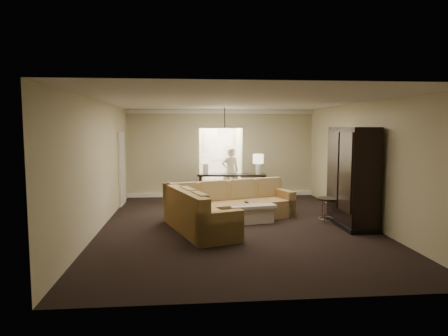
{
  "coord_description": "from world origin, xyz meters",
  "views": [
    {
      "loc": [
        -1.1,
        -8.87,
        2.22
      ],
      "look_at": [
        -0.16,
        1.2,
        1.2
      ],
      "focal_mm": 32.0,
      "sensor_mm": 36.0,
      "label": 1
    }
  ],
  "objects": [
    {
      "name": "crown_molding",
      "position": [
        0.0,
        3.95,
        2.73
      ],
      "size": [
        6.0,
        0.1,
        0.12
      ],
      "primitive_type": "cube",
      "color": "white",
      "rests_on": "wall_back"
    },
    {
      "name": "wall_left",
      "position": [
        -3.0,
        0.0,
        1.4
      ],
      "size": [
        0.04,
        8.0,
        2.8
      ],
      "primitive_type": "cube",
      "color": "#B9B38C",
      "rests_on": "ground"
    },
    {
      "name": "table_lamp_right",
      "position": [
        1.06,
        3.09,
        1.21
      ],
      "size": [
        0.32,
        0.32,
        0.61
      ],
      "color": "silver",
      "rests_on": "console_table"
    },
    {
      "name": "baseboard",
      "position": [
        0.0,
        3.95,
        0.06
      ],
      "size": [
        6.0,
        0.1,
        0.12
      ],
      "primitive_type": "cube",
      "color": "white",
      "rests_on": "ground"
    },
    {
      "name": "wall_back",
      "position": [
        0.0,
        4.0,
        1.4
      ],
      "size": [
        6.0,
        0.04,
        2.8
      ],
      "primitive_type": "cube",
      "color": "#B9B38C",
      "rests_on": "ground"
    },
    {
      "name": "armoire",
      "position": [
        2.59,
        -0.29,
        1.07
      ],
      "size": [
        0.66,
        1.55,
        2.23
      ],
      "color": "black",
      "rests_on": "ground"
    },
    {
      "name": "wall_front",
      "position": [
        0.0,
        -4.0,
        1.4
      ],
      "size": [
        6.0,
        0.04,
        2.8
      ],
      "primitive_type": "cube",
      "color": "#B9B38C",
      "rests_on": "ground"
    },
    {
      "name": "ceiling",
      "position": [
        0.0,
        0.0,
        2.8
      ],
      "size": [
        6.0,
        8.0,
        0.02
      ],
      "primitive_type": "cube",
      "color": "silver",
      "rests_on": "wall_back"
    },
    {
      "name": "side_door",
      "position": [
        -2.97,
        2.8,
        1.05
      ],
      "size": [
        0.05,
        0.9,
        2.1
      ],
      "primitive_type": "cube",
      "color": "silver",
      "rests_on": "ground"
    },
    {
      "name": "coffee_table",
      "position": [
        0.35,
        0.51,
        0.22
      ],
      "size": [
        1.26,
        1.26,
        0.45
      ],
      "rotation": [
        0.0,
        0.0,
        0.19
      ],
      "color": "silver",
      "rests_on": "ground"
    },
    {
      "name": "person",
      "position": [
        0.34,
        4.3,
        0.86
      ],
      "size": [
        0.64,
        0.45,
        1.72
      ],
      "primitive_type": "imported",
      "rotation": [
        0.0,
        0.0,
        3.2
      ],
      "color": "beige",
      "rests_on": "ground"
    },
    {
      "name": "sectional_sofa",
      "position": [
        -0.28,
        0.16,
        0.37
      ],
      "size": [
        3.27,
        3.25,
        0.93
      ],
      "rotation": [
        0.0,
        0.0,
        0.32
      ],
      "color": "brown",
      "rests_on": "ground"
    },
    {
      "name": "table_lamp_left",
      "position": [
        -0.53,
        3.31,
        1.21
      ],
      "size": [
        0.32,
        0.32,
        0.61
      ],
      "color": "silver",
      "rests_on": "console_table"
    },
    {
      "name": "console_table",
      "position": [
        0.27,
        3.2,
        0.48
      ],
      "size": [
        2.13,
        0.75,
        0.8
      ],
      "rotation": [
        0.0,
        0.0,
        -0.14
      ],
      "color": "black",
      "rests_on": "ground"
    },
    {
      "name": "drink_table",
      "position": [
        2.15,
        0.02,
        0.42
      ],
      "size": [
        0.47,
        0.47,
        0.59
      ],
      "rotation": [
        0.0,
        0.0,
        -0.17
      ],
      "color": "black",
      "rests_on": "ground"
    },
    {
      "name": "pendant_light",
      "position": [
        0.0,
        2.7,
        1.95
      ],
      "size": [
        0.38,
        0.38,
        1.09
      ],
      "color": "black",
      "rests_on": "ceiling"
    },
    {
      "name": "ground",
      "position": [
        0.0,
        0.0,
        0.0
      ],
      "size": [
        8.0,
        8.0,
        0.0
      ],
      "primitive_type": "plane",
      "color": "black",
      "rests_on": "ground"
    },
    {
      "name": "wall_right",
      "position": [
        3.0,
        0.0,
        1.4
      ],
      "size": [
        0.04,
        8.0,
        2.8
      ],
      "primitive_type": "cube",
      "color": "#B9B38C",
      "rests_on": "ground"
    },
    {
      "name": "foyer",
      "position": [
        0.0,
        5.34,
        1.3
      ],
      "size": [
        1.44,
        2.02,
        2.8
      ],
      "color": "white",
      "rests_on": "ground"
    }
  ]
}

